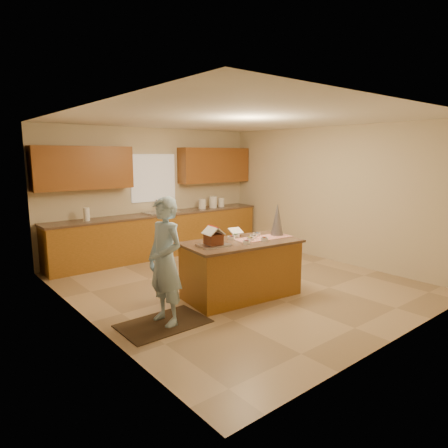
{
  "coord_description": "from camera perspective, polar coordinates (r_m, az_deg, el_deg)",
  "views": [
    {
      "loc": [
        -4.21,
        -4.83,
        2.14
      ],
      "look_at": [
        -0.1,
        0.2,
        1.0
      ],
      "focal_mm": 31.65,
      "sensor_mm": 36.0,
      "label": 1
    }
  ],
  "objects": [
    {
      "name": "island_base",
      "position": [
        6.04,
        2.48,
        -6.65
      ],
      "size": [
        1.78,
        1.04,
        0.82
      ],
      "primitive_type": "cube",
      "rotation": [
        0.0,
        0.0,
        -0.12
      ],
      "color": "#9C5A20",
      "rests_on": "floor"
    },
    {
      "name": "wall_front",
      "position": [
        4.76,
        24.13,
        -0.46
      ],
      "size": [
        5.5,
        5.5,
        0.0
      ],
      "primitive_type": "plane",
      "color": "beige",
      "rests_on": "floor"
    },
    {
      "name": "sink",
      "position": [
        8.5,
        -9.12,
        1.37
      ],
      "size": [
        0.7,
        0.45,
        0.12
      ],
      "primitive_type": "cube",
      "color": "silver",
      "rests_on": "back_counter_top"
    },
    {
      "name": "wall_back",
      "position": [
        8.7,
        -10.2,
        4.59
      ],
      "size": [
        5.5,
        5.5,
        0.0
      ],
      "primitive_type": "plane",
      "color": "beige",
      "rests_on": "floor"
    },
    {
      "name": "tinsel_tree",
      "position": [
        6.36,
        7.7,
        0.65
      ],
      "size": [
        0.23,
        0.23,
        0.52
      ],
      "primitive_type": "cone",
      "rotation": [
        0.0,
        0.0,
        -0.12
      ],
      "color": "#ADABB7",
      "rests_on": "island_top"
    },
    {
      "name": "boy",
      "position": [
        5.02,
        -8.49,
        -5.33
      ],
      "size": [
        0.43,
        0.62,
        1.62
      ],
      "primitive_type": "imported",
      "rotation": [
        0.0,
        0.0,
        -1.5
      ],
      "color": "#AEDAF7",
      "rests_on": "rug"
    },
    {
      "name": "upper_cabinet_right",
      "position": [
        9.38,
        -1.37,
        8.48
      ],
      "size": [
        1.85,
        0.35,
        0.8
      ],
      "primitive_type": "cube",
      "color": "brown",
      "rests_on": "wall_back"
    },
    {
      "name": "window_curtain",
      "position": [
        8.65,
        -10.17,
        6.55
      ],
      "size": [
        1.05,
        0.03,
        1.0
      ],
      "primitive_type": "cube",
      "color": "white",
      "rests_on": "wall_back"
    },
    {
      "name": "wall_left",
      "position": [
        5.18,
        -19.54,
        0.62
      ],
      "size": [
        5.5,
        5.5,
        0.0
      ],
      "primitive_type": "plane",
      "color": "beige",
      "rests_on": "floor"
    },
    {
      "name": "table_runner",
      "position": [
        6.18,
        5.72,
        -1.99
      ],
      "size": [
        0.97,
        0.45,
        0.01
      ],
      "primitive_type": "cube",
      "rotation": [
        0.0,
        0.0,
        -0.12
      ],
      "color": "#AE1A0C",
      "rests_on": "island_top"
    },
    {
      "name": "canister_b",
      "position": [
        9.25,
        -1.6,
        3.21
      ],
      "size": [
        0.19,
        0.19,
        0.27
      ],
      "primitive_type": "cylinder",
      "color": "white",
      "rests_on": "back_counter_top"
    },
    {
      "name": "back_counter_base",
      "position": [
        8.57,
        -9.04,
        -1.61
      ],
      "size": [
        4.8,
        0.6,
        0.88
      ],
      "primitive_type": "cube",
      "color": "#9C5A20",
      "rests_on": "floor"
    },
    {
      "name": "baking_tray",
      "position": [
        5.62,
        -1.54,
        -3.06
      ],
      "size": [
        0.47,
        0.37,
        0.02
      ],
      "primitive_type": "cube",
      "rotation": [
        0.0,
        0.0,
        -0.12
      ],
      "color": "silver",
      "rests_on": "island_top"
    },
    {
      "name": "rug",
      "position": [
        5.27,
        -8.74,
        -14.02
      ],
      "size": [
        1.1,
        0.72,
        0.01
      ],
      "primitive_type": "cube",
      "color": "black",
      "rests_on": "floor"
    },
    {
      "name": "ceiling",
      "position": [
        6.43,
        1.88,
        14.96
      ],
      "size": [
        5.5,
        5.5,
        0.0
      ],
      "primitive_type": "plane",
      "color": "silver",
      "rests_on": "floor"
    },
    {
      "name": "canister_c",
      "position": [
        9.41,
        -0.41,
        3.13
      ],
      "size": [
        0.14,
        0.14,
        0.21
      ],
      "primitive_type": "cylinder",
      "color": "white",
      "rests_on": "back_counter_top"
    },
    {
      "name": "cookbook",
      "position": [
        6.28,
        1.71,
        -0.99
      ],
      "size": [
        0.22,
        0.18,
        0.09
      ],
      "primitive_type": "cube",
      "rotation": [
        -1.13,
        0.0,
        -0.12
      ],
      "color": "white",
      "rests_on": "island_top"
    },
    {
      "name": "island_top",
      "position": [
        5.94,
        2.51,
        -2.66
      ],
      "size": [
        1.86,
        1.12,
        0.04
      ],
      "primitive_type": "cube",
      "rotation": [
        0.0,
        0.0,
        -0.12
      ],
      "color": "brown",
      "rests_on": "island_base"
    },
    {
      "name": "paper_towel",
      "position": [
        7.81,
        -19.24,
        1.33
      ],
      "size": [
        0.11,
        0.11,
        0.25
      ],
      "primitive_type": "cylinder",
      "color": "white",
      "rests_on": "back_counter_top"
    },
    {
      "name": "floor",
      "position": [
        6.75,
        1.75,
        -8.53
      ],
      "size": [
        5.5,
        5.5,
        0.0
      ],
      "primitive_type": "plane",
      "color": "tan",
      "rests_on": "ground"
    },
    {
      "name": "candy_bowls",
      "position": [
        6.04,
        3.03,
        -2.01
      ],
      "size": [
        0.7,
        0.64,
        0.05
      ],
      "color": "white",
      "rests_on": "island_top"
    },
    {
      "name": "wall_right",
      "position": [
        8.3,
        14.98,
        4.16
      ],
      "size": [
        5.5,
        5.5,
        0.0
      ],
      "primitive_type": "plane",
      "color": "beige",
      "rests_on": "floor"
    },
    {
      "name": "canister_a",
      "position": [
        9.07,
        -3.18,
        2.93
      ],
      "size": [
        0.17,
        0.17,
        0.23
      ],
      "primitive_type": "cylinder",
      "color": "white",
      "rests_on": "back_counter_top"
    },
    {
      "name": "upper_cabinet_left",
      "position": [
        7.86,
        -19.67,
        7.64
      ],
      "size": [
        1.85,
        0.35,
        0.8
      ],
      "primitive_type": "cube",
      "color": "brown",
      "rests_on": "wall_back"
    },
    {
      "name": "stone_accent",
      "position": [
        4.47,
        -15.72,
        -1.88
      ],
      "size": [
        0.0,
        2.5,
        2.5
      ],
      "primitive_type": "plane",
      "rotation": [
        1.57,
        0.0,
        1.57
      ],
      "color": "gray",
      "rests_on": "wall_left"
    },
    {
      "name": "gingerbread_house",
      "position": [
        5.59,
        -1.54,
        -1.96
      ],
      "size": [
        0.29,
        0.29,
        0.26
      ],
      "color": "brown",
      "rests_on": "baking_tray"
    },
    {
      "name": "faucet",
      "position": [
        8.63,
        -9.76,
        2.62
      ],
      "size": [
        0.03,
        0.03,
        0.28
      ],
      "primitive_type": "cylinder",
      "color": "silver",
      "rests_on": "back_counter_top"
    },
    {
      "name": "back_counter_top",
      "position": [
        8.49,
        -9.12,
        1.43
      ],
      "size": [
        4.85,
        0.63,
        0.04
      ],
      "primitive_type": "cube",
      "color": "brown",
      "rests_on": "back_counter_base"
    }
  ]
}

